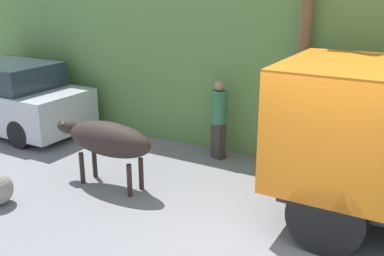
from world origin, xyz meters
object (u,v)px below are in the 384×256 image
object	(u,v)px
pedestrian_on_hill	(219,116)
utility_pole	(306,26)
brown_cow	(107,139)
parked_suv	(9,98)

from	to	relation	value
pedestrian_on_hill	utility_pole	distance (m)	2.54
pedestrian_on_hill	utility_pole	world-z (taller)	utility_pole
utility_pole	brown_cow	bearing A→B (deg)	-138.26
brown_cow	utility_pole	world-z (taller)	utility_pole
brown_cow	pedestrian_on_hill	size ratio (longest dim) A/B	1.25
brown_cow	pedestrian_on_hill	distance (m)	2.53
parked_suv	pedestrian_on_hill	size ratio (longest dim) A/B	2.49
brown_cow	pedestrian_on_hill	world-z (taller)	pedestrian_on_hill
parked_suv	utility_pole	bearing A→B (deg)	8.95
brown_cow	pedestrian_on_hill	xyz separation A→B (m)	(1.13, 2.26, 0.03)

